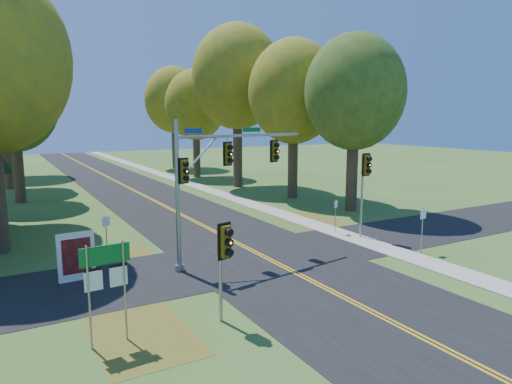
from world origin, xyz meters
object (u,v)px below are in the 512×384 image
traffic_mast (213,172)px  east_signal_pole (365,174)px  route_sign_cluster (106,273)px  info_kiosk (76,257)px

traffic_mast → east_signal_pole: size_ratio=1.51×
route_sign_cluster → info_kiosk: bearing=86.2°
route_sign_cluster → traffic_mast: bearing=39.1°
info_kiosk → traffic_mast: bearing=-10.5°
east_signal_pole → route_sign_cluster: bearing=-160.1°
traffic_mast → east_signal_pole: traffic_mast is taller
traffic_mast → route_sign_cluster: bearing=-146.5°
traffic_mast → info_kiosk: 6.84m
info_kiosk → east_signal_pole: bearing=-6.4°
traffic_mast → route_sign_cluster: (-5.98, -5.52, -2.09)m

